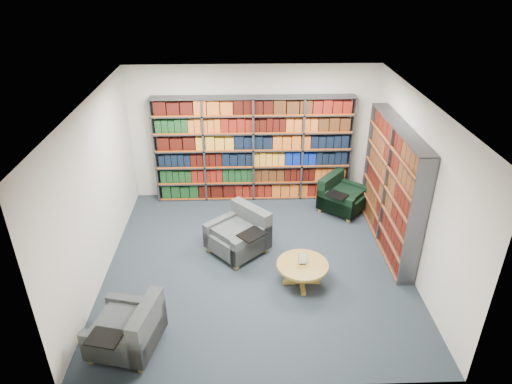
{
  "coord_description": "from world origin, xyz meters",
  "views": [
    {
      "loc": [
        -0.22,
        -6.29,
        4.73
      ],
      "look_at": [
        0.0,
        0.6,
        1.05
      ],
      "focal_mm": 32.0,
      "sensor_mm": 36.0,
      "label": 1
    }
  ],
  "objects_px": {
    "chair_green_right": "(340,197)",
    "chair_teal_front": "(131,331)",
    "chair_teal_left": "(241,235)",
    "coffee_table": "(302,268)"
  },
  "relations": [
    {
      "from": "chair_teal_left",
      "to": "chair_green_right",
      "type": "height_order",
      "value": "chair_teal_left"
    },
    {
      "from": "chair_green_right",
      "to": "coffee_table",
      "type": "distance_m",
      "value": 2.56
    },
    {
      "from": "chair_teal_left",
      "to": "chair_teal_front",
      "type": "relative_size",
      "value": 1.13
    },
    {
      "from": "chair_green_right",
      "to": "chair_teal_front",
      "type": "bearing_deg",
      "value": -133.96
    },
    {
      "from": "chair_teal_left",
      "to": "chair_teal_front",
      "type": "height_order",
      "value": "chair_teal_left"
    },
    {
      "from": "chair_teal_left",
      "to": "chair_green_right",
      "type": "relative_size",
      "value": 1.09
    },
    {
      "from": "chair_teal_left",
      "to": "chair_green_right",
      "type": "bearing_deg",
      "value": 34.31
    },
    {
      "from": "chair_teal_front",
      "to": "coffee_table",
      "type": "height_order",
      "value": "chair_teal_front"
    },
    {
      "from": "chair_green_right",
      "to": "chair_teal_front",
      "type": "distance_m",
      "value": 4.99
    },
    {
      "from": "chair_green_right",
      "to": "chair_teal_front",
      "type": "relative_size",
      "value": 1.03
    }
  ]
}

